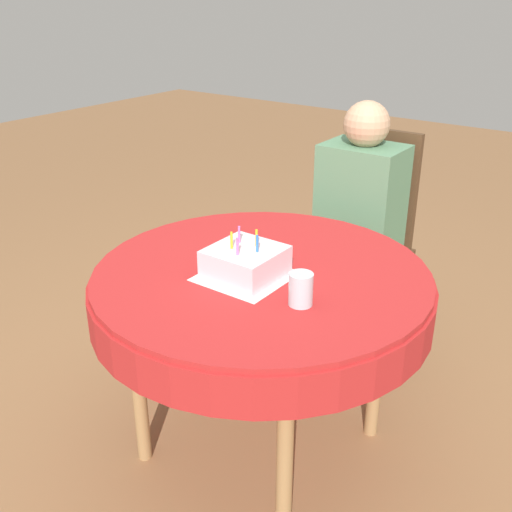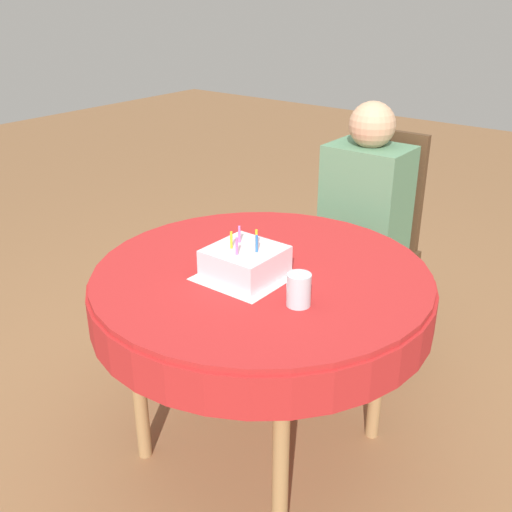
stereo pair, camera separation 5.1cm
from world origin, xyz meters
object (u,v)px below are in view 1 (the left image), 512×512
Objects in this scene: chair at (365,236)px; birthday_cake at (245,262)px; person at (358,208)px; drinking_glass at (301,289)px.

chair reaches higher than birthday_cake.
drinking_glass is at bearing -73.37° from person.
chair is at bearing 92.65° from birthday_cake.
chair is 0.19m from person.
person is 0.96m from drinking_glass.
birthday_cake is 2.18× the size of drinking_glass.
drinking_glass is (0.28, -0.92, 0.08)m from person.
chair reaches higher than drinking_glass.
chair is 10.16× the size of drinking_glass.
drinking_glass is (0.24, -0.05, -0.00)m from birthday_cake.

